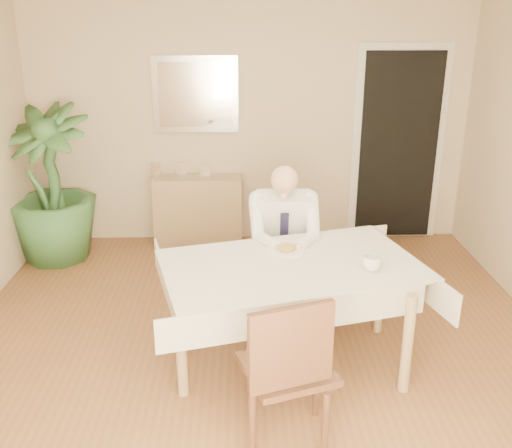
{
  "coord_description": "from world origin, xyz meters",
  "views": [
    {
      "loc": [
        -0.11,
        -3.36,
        2.34
      ],
      "look_at": [
        0.0,
        0.35,
        0.95
      ],
      "focal_mm": 40.0,
      "sensor_mm": 36.0,
      "label": 1
    }
  ],
  "objects_px": {
    "dining_table": "(291,275)",
    "chair_near": "(288,366)",
    "sideboard": "(199,211)",
    "coffee_mug": "(372,263)",
    "chair_far": "(281,251)",
    "seated_man": "(284,239)",
    "potted_palm": "(50,185)"
  },
  "relations": [
    {
      "from": "dining_table",
      "to": "chair_near",
      "type": "bearing_deg",
      "value": -110.52
    },
    {
      "from": "chair_near",
      "to": "sideboard",
      "type": "xyz_separation_m",
      "value": [
        -0.69,
        3.09,
        -0.19
      ]
    },
    {
      "from": "chair_near",
      "to": "coffee_mug",
      "type": "height_order",
      "value": "chair_near"
    },
    {
      "from": "dining_table",
      "to": "coffee_mug",
      "type": "xyz_separation_m",
      "value": [
        0.51,
        -0.12,
        0.13
      ]
    },
    {
      "from": "dining_table",
      "to": "coffee_mug",
      "type": "distance_m",
      "value": 0.54
    },
    {
      "from": "chair_far",
      "to": "seated_man",
      "type": "height_order",
      "value": "seated_man"
    },
    {
      "from": "chair_far",
      "to": "sideboard",
      "type": "height_order",
      "value": "chair_far"
    },
    {
      "from": "chair_near",
      "to": "coffee_mug",
      "type": "relative_size",
      "value": 7.98
    },
    {
      "from": "chair_near",
      "to": "potted_palm",
      "type": "bearing_deg",
      "value": 108.59
    },
    {
      "from": "potted_palm",
      "to": "sideboard",
      "type": "bearing_deg",
      "value": 13.83
    },
    {
      "from": "dining_table",
      "to": "sideboard",
      "type": "height_order",
      "value": "dining_table"
    },
    {
      "from": "chair_near",
      "to": "seated_man",
      "type": "relative_size",
      "value": 0.78
    },
    {
      "from": "chair_far",
      "to": "seated_man",
      "type": "bearing_deg",
      "value": -83.09
    },
    {
      "from": "chair_near",
      "to": "potted_palm",
      "type": "distance_m",
      "value": 3.46
    },
    {
      "from": "sideboard",
      "to": "potted_palm",
      "type": "height_order",
      "value": "potted_palm"
    },
    {
      "from": "sideboard",
      "to": "seated_man",
      "type": "bearing_deg",
      "value": -63.79
    },
    {
      "from": "seated_man",
      "to": "potted_palm",
      "type": "xyz_separation_m",
      "value": [
        -2.18,
        1.27,
        0.07
      ]
    },
    {
      "from": "dining_table",
      "to": "potted_palm",
      "type": "height_order",
      "value": "potted_palm"
    },
    {
      "from": "seated_man",
      "to": "sideboard",
      "type": "bearing_deg",
      "value": 115.76
    },
    {
      "from": "dining_table",
      "to": "chair_far",
      "type": "bearing_deg",
      "value": 75.1
    },
    {
      "from": "chair_far",
      "to": "chair_near",
      "type": "relative_size",
      "value": 0.86
    },
    {
      "from": "potted_palm",
      "to": "dining_table",
      "type": "bearing_deg",
      "value": -40.52
    },
    {
      "from": "chair_near",
      "to": "sideboard",
      "type": "distance_m",
      "value": 3.17
    },
    {
      "from": "dining_table",
      "to": "seated_man",
      "type": "bearing_deg",
      "value": 75.1
    },
    {
      "from": "seated_man",
      "to": "coffee_mug",
      "type": "height_order",
      "value": "seated_man"
    },
    {
      "from": "chair_near",
      "to": "seated_man",
      "type": "height_order",
      "value": "seated_man"
    },
    {
      "from": "chair_far",
      "to": "chair_near",
      "type": "height_order",
      "value": "chair_near"
    },
    {
      "from": "coffee_mug",
      "to": "chair_far",
      "type": "bearing_deg",
      "value": 117.44
    },
    {
      "from": "chair_near",
      "to": "coffee_mug",
      "type": "distance_m",
      "value": 1.0
    },
    {
      "from": "chair_far",
      "to": "coffee_mug",
      "type": "relative_size",
      "value": 6.89
    },
    {
      "from": "chair_far",
      "to": "potted_palm",
      "type": "xyz_separation_m",
      "value": [
        -2.18,
        0.99,
        0.29
      ]
    },
    {
      "from": "coffee_mug",
      "to": "potted_palm",
      "type": "distance_m",
      "value": 3.34
    }
  ]
}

